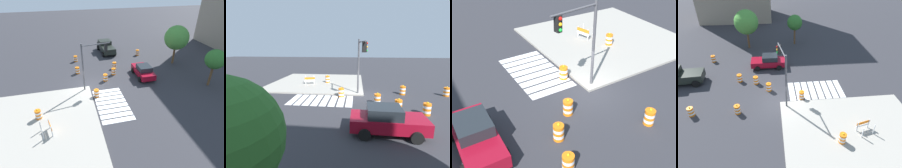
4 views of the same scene
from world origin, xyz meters
TOP-DOWN VIEW (x-y plane):
  - ground_plane at (0.00, 0.00)m, footprint 120.00×120.00m
  - sidewalk_corner at (6.00, -6.00)m, footprint 12.00×12.00m
  - crosswalk_stripes at (4.00, 1.80)m, footprint 5.85×3.20m
  - sports_car at (-1.01, 7.35)m, footprint 4.32×2.18m
  - traffic_barrel_near_corner at (-8.30, -0.89)m, footprint 0.56×0.56m
  - traffic_barrel_crosswalk_end at (2.25, 0.51)m, footprint 0.56×0.56m
  - traffic_barrel_median_near at (-4.05, -1.00)m, footprint 0.56×0.56m
  - traffic_barrel_far_curb at (-1.08, 2.25)m, footprint 0.56×0.56m
  - traffic_barrel_lane_center at (-4.40, 4.33)m, footprint 0.56×0.56m
  - traffic_barrel_opposite_curb at (-2.52, 3.70)m, footprint 0.56×0.56m
  - traffic_barrel_on_sidewalk at (4.63, -5.37)m, footprint 0.56×0.56m
  - construction_barricade at (6.80, -4.37)m, footprint 1.39×1.05m
  - traffic_light_pole at (0.41, 0.52)m, footprint 0.80×3.26m

SIDE VIEW (x-z plane):
  - ground_plane at x=0.00m, z-range 0.00..0.00m
  - crosswalk_stripes at x=4.00m, z-range 0.00..0.02m
  - sidewalk_corner at x=6.00m, z-range 0.00..0.15m
  - traffic_barrel_near_corner at x=-8.30m, z-range -0.06..0.96m
  - traffic_barrel_crosswalk_end at x=2.25m, z-range -0.06..0.96m
  - traffic_barrel_median_near at x=-4.05m, z-range -0.06..0.96m
  - traffic_barrel_far_curb at x=-1.08m, z-range -0.06..0.96m
  - traffic_barrel_lane_center at x=-4.40m, z-range -0.06..0.96m
  - traffic_barrel_opposite_curb at x=-2.52m, z-range -0.06..0.96m
  - traffic_barrel_on_sidewalk at x=4.63m, z-range 0.09..1.11m
  - construction_barricade at x=6.80m, z-range 0.22..1.22m
  - sports_car at x=-1.01m, z-range 0.00..1.63m
  - traffic_light_pole at x=0.41m, z-range 1.16..6.66m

